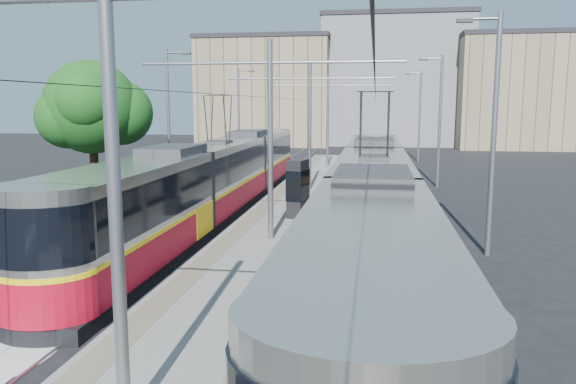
# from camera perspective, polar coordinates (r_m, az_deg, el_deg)

# --- Properties ---
(ground) EXTENTS (160.00, 160.00, 0.00)m
(ground) POSITION_cam_1_polar(r_m,az_deg,el_deg) (12.97, -8.45, -14.29)
(ground) COLOR black
(ground) RESTS_ON ground
(platform) EXTENTS (4.00, 50.00, 0.30)m
(platform) POSITION_cam_1_polar(r_m,az_deg,el_deg) (29.02, 1.49, -0.90)
(platform) COLOR gray
(platform) RESTS_ON ground
(tactile_strip_left) EXTENTS (0.70, 50.00, 0.01)m
(tactile_strip_left) POSITION_cam_1_polar(r_m,az_deg,el_deg) (29.21, -1.33, -0.52)
(tactile_strip_left) COLOR gray
(tactile_strip_left) RESTS_ON platform
(tactile_strip_right) EXTENTS (0.70, 50.00, 0.01)m
(tactile_strip_right) POSITION_cam_1_polar(r_m,az_deg,el_deg) (28.85, 4.35, -0.67)
(tactile_strip_right) COLOR gray
(tactile_strip_right) RESTS_ON platform
(rails) EXTENTS (8.71, 70.00, 0.03)m
(rails) POSITION_cam_1_polar(r_m,az_deg,el_deg) (29.04, 1.49, -1.16)
(rails) COLOR gray
(rails) RESTS_ON ground
(tram_left) EXTENTS (2.43, 30.65, 5.50)m
(tram_left) POSITION_cam_1_polar(r_m,az_deg,el_deg) (26.70, -6.98, 1.56)
(tram_left) COLOR black
(tram_left) RESTS_ON ground
(tram_right) EXTENTS (2.43, 30.49, 5.50)m
(tram_right) POSITION_cam_1_polar(r_m,az_deg,el_deg) (19.15, 8.59, -0.91)
(tram_right) COLOR black
(tram_right) RESTS_ON ground
(catenary) EXTENTS (9.20, 70.00, 7.00)m
(catenary) POSITION_cam_1_polar(r_m,az_deg,el_deg) (25.78, 0.72, 7.65)
(catenary) COLOR gray
(catenary) RESTS_ON platform
(street_lamps) EXTENTS (15.18, 38.22, 8.00)m
(street_lamps) POSITION_cam_1_polar(r_m,az_deg,el_deg) (32.58, 2.43, 7.30)
(street_lamps) COLOR gray
(street_lamps) RESTS_ON ground
(shelter) EXTENTS (0.92, 1.24, 2.46)m
(shelter) POSITION_cam_1_polar(r_m,az_deg,el_deg) (23.88, 1.00, 0.48)
(shelter) COLOR black
(shelter) RESTS_ON platform
(tree) EXTENTS (4.95, 4.57, 7.19)m
(tree) POSITION_cam_1_polar(r_m,az_deg,el_deg) (28.94, -18.65, 7.99)
(tree) COLOR #382314
(tree) RESTS_ON ground
(building_left) EXTENTS (16.32, 12.24, 13.31)m
(building_left) POSITION_cam_1_polar(r_m,az_deg,el_deg) (72.67, -2.04, 10.14)
(building_left) COLOR gray
(building_left) RESTS_ON ground
(building_centre) EXTENTS (18.36, 14.28, 16.02)m
(building_centre) POSITION_cam_1_polar(r_m,az_deg,el_deg) (75.46, 10.80, 10.97)
(building_centre) COLOR slate
(building_centre) RESTS_ON ground
(building_right) EXTENTS (14.28, 10.20, 13.04)m
(building_right) POSITION_cam_1_polar(r_m,az_deg,el_deg) (71.29, 22.40, 9.40)
(building_right) COLOR gray
(building_right) RESTS_ON ground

